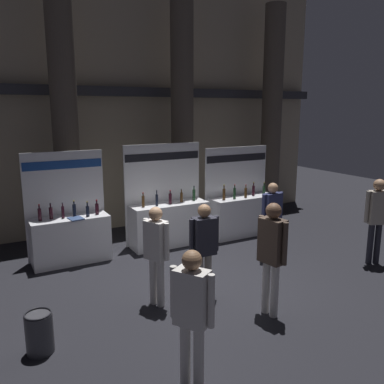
{
  "coord_description": "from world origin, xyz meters",
  "views": [
    {
      "loc": [
        -3.41,
        -6.06,
        3.22
      ],
      "look_at": [
        0.6,
        1.24,
        1.49
      ],
      "focal_mm": 37.36,
      "sensor_mm": 36.0,
      "label": 1
    }
  ],
  "objects_px": {
    "visitor_2": "(377,214)",
    "visitor_0": "(204,243)",
    "visitor_1": "(272,213)",
    "visitor_5": "(156,248)",
    "visitor_7": "(192,308)",
    "exhibitor_booth_1": "(169,220)",
    "exhibitor_booth_0": "(70,235)",
    "trash_bin": "(39,333)",
    "visitor_3": "(272,248)",
    "exhibitor_booth_2": "(242,212)"
  },
  "relations": [
    {
      "from": "visitor_0",
      "to": "visitor_2",
      "type": "bearing_deg",
      "value": -1.78
    },
    {
      "from": "visitor_3",
      "to": "visitor_5",
      "type": "relative_size",
      "value": 1.08
    },
    {
      "from": "visitor_7",
      "to": "visitor_3",
      "type": "bearing_deg",
      "value": -96.8
    },
    {
      "from": "trash_bin",
      "to": "visitor_7",
      "type": "relative_size",
      "value": 0.34
    },
    {
      "from": "visitor_5",
      "to": "visitor_7",
      "type": "distance_m",
      "value": 2.13
    },
    {
      "from": "exhibitor_booth_2",
      "to": "visitor_1",
      "type": "height_order",
      "value": "exhibitor_booth_2"
    },
    {
      "from": "trash_bin",
      "to": "visitor_0",
      "type": "relative_size",
      "value": 0.34
    },
    {
      "from": "trash_bin",
      "to": "exhibitor_booth_1",
      "type": "bearing_deg",
      "value": 42.52
    },
    {
      "from": "exhibitor_booth_0",
      "to": "exhibitor_booth_1",
      "type": "relative_size",
      "value": 0.97
    },
    {
      "from": "visitor_5",
      "to": "visitor_7",
      "type": "bearing_deg",
      "value": 143.1
    },
    {
      "from": "exhibitor_booth_1",
      "to": "visitor_3",
      "type": "xyz_separation_m",
      "value": [
        -0.06,
        -3.83,
        0.5
      ]
    },
    {
      "from": "visitor_0",
      "to": "visitor_7",
      "type": "height_order",
      "value": "visitor_7"
    },
    {
      "from": "exhibitor_booth_0",
      "to": "exhibitor_booth_1",
      "type": "bearing_deg",
      "value": -0.36
    },
    {
      "from": "exhibitor_booth_1",
      "to": "trash_bin",
      "type": "distance_m",
      "value": 4.65
    },
    {
      "from": "exhibitor_booth_2",
      "to": "visitor_5",
      "type": "relative_size",
      "value": 1.34
    },
    {
      "from": "exhibitor_booth_2",
      "to": "visitor_3",
      "type": "height_order",
      "value": "exhibitor_booth_2"
    },
    {
      "from": "exhibitor_booth_1",
      "to": "visitor_0",
      "type": "bearing_deg",
      "value": -103.7
    },
    {
      "from": "visitor_3",
      "to": "visitor_5",
      "type": "bearing_deg",
      "value": 42.5
    },
    {
      "from": "exhibitor_booth_2",
      "to": "visitor_0",
      "type": "height_order",
      "value": "exhibitor_booth_2"
    },
    {
      "from": "visitor_2",
      "to": "visitor_0",
      "type": "bearing_deg",
      "value": 18.02
    },
    {
      "from": "trash_bin",
      "to": "visitor_5",
      "type": "xyz_separation_m",
      "value": [
        1.93,
        0.46,
        0.72
      ]
    },
    {
      "from": "visitor_0",
      "to": "exhibitor_booth_2",
      "type": "bearing_deg",
      "value": 47.61
    },
    {
      "from": "exhibitor_booth_0",
      "to": "exhibitor_booth_1",
      "type": "distance_m",
      "value": 2.32
    },
    {
      "from": "visitor_7",
      "to": "exhibitor_booth_1",
      "type": "bearing_deg",
      "value": -54.93
    },
    {
      "from": "exhibitor_booth_2",
      "to": "trash_bin",
      "type": "relative_size",
      "value": 3.94
    },
    {
      "from": "trash_bin",
      "to": "visitor_3",
      "type": "xyz_separation_m",
      "value": [
        3.37,
        -0.7,
        0.82
      ]
    },
    {
      "from": "exhibitor_booth_1",
      "to": "exhibitor_booth_2",
      "type": "xyz_separation_m",
      "value": [
        2.02,
        -0.19,
        -0.02
      ]
    },
    {
      "from": "visitor_5",
      "to": "visitor_7",
      "type": "xyz_separation_m",
      "value": [
        -0.48,
        -2.08,
        0.02
      ]
    },
    {
      "from": "trash_bin",
      "to": "visitor_2",
      "type": "xyz_separation_m",
      "value": [
        6.69,
        -0.06,
        0.8
      ]
    },
    {
      "from": "exhibitor_booth_1",
      "to": "visitor_1",
      "type": "xyz_separation_m",
      "value": [
        1.61,
        -1.85,
        0.38
      ]
    },
    {
      "from": "exhibitor_booth_2",
      "to": "visitor_7",
      "type": "relative_size",
      "value": 1.32
    },
    {
      "from": "exhibitor_booth_0",
      "to": "exhibitor_booth_2",
      "type": "bearing_deg",
      "value": -2.67
    },
    {
      "from": "exhibitor_booth_1",
      "to": "visitor_5",
      "type": "distance_m",
      "value": 3.09
    },
    {
      "from": "visitor_1",
      "to": "visitor_5",
      "type": "bearing_deg",
      "value": -169.94
    },
    {
      "from": "visitor_0",
      "to": "visitor_5",
      "type": "height_order",
      "value": "visitor_5"
    },
    {
      "from": "trash_bin",
      "to": "visitor_1",
      "type": "distance_m",
      "value": 5.24
    },
    {
      "from": "visitor_1",
      "to": "visitor_7",
      "type": "relative_size",
      "value": 0.98
    },
    {
      "from": "visitor_5",
      "to": "exhibitor_booth_2",
      "type": "bearing_deg",
      "value": -78.68
    },
    {
      "from": "visitor_0",
      "to": "visitor_1",
      "type": "distance_m",
      "value": 2.52
    },
    {
      "from": "exhibitor_booth_0",
      "to": "visitor_5",
      "type": "xyz_separation_m",
      "value": [
        0.82,
        -2.69,
        0.41
      ]
    },
    {
      "from": "trash_bin",
      "to": "visitor_1",
      "type": "xyz_separation_m",
      "value": [
        5.03,
        1.29,
        0.71
      ]
    },
    {
      "from": "visitor_0",
      "to": "exhibitor_booth_1",
      "type": "bearing_deg",
      "value": 79.49
    },
    {
      "from": "exhibitor_booth_1",
      "to": "exhibitor_booth_2",
      "type": "distance_m",
      "value": 2.03
    },
    {
      "from": "trash_bin",
      "to": "visitor_5",
      "type": "relative_size",
      "value": 0.34
    },
    {
      "from": "visitor_1",
      "to": "exhibitor_booth_1",
      "type": "bearing_deg",
      "value": 126.27
    },
    {
      "from": "visitor_0",
      "to": "visitor_3",
      "type": "relative_size",
      "value": 0.92
    },
    {
      "from": "visitor_2",
      "to": "visitor_7",
      "type": "height_order",
      "value": "visitor_2"
    },
    {
      "from": "trash_bin",
      "to": "visitor_5",
      "type": "height_order",
      "value": "visitor_5"
    },
    {
      "from": "exhibitor_booth_2",
      "to": "visitor_5",
      "type": "xyz_separation_m",
      "value": [
        -3.52,
        -2.49,
        0.41
      ]
    },
    {
      "from": "exhibitor_booth_1",
      "to": "visitor_3",
      "type": "height_order",
      "value": "exhibitor_booth_1"
    }
  ]
}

